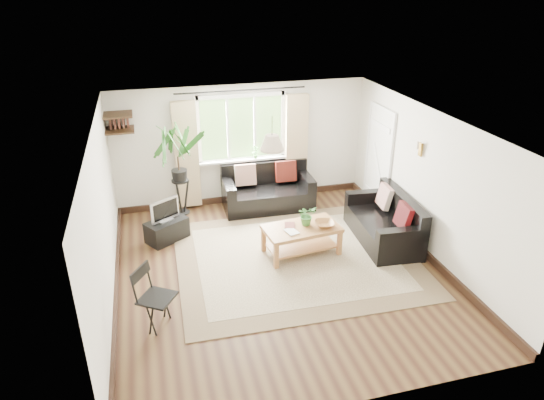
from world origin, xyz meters
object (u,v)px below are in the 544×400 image
object	(u,v)px
coffee_table	(301,240)
folding_chair	(157,299)
sofa_back	(268,189)
sofa_right	(383,220)
tv_stand	(167,230)
palm_stand	(180,176)

from	to	relation	value
coffee_table	folding_chair	world-z (taller)	folding_chair
sofa_back	folding_chair	distance (m)	3.90
folding_chair	sofa_back	bearing A→B (deg)	-2.92
folding_chair	sofa_right	bearing A→B (deg)	-37.69
sofa_back	sofa_right	distance (m)	2.41
tv_stand	palm_stand	distance (m)	1.02
tv_stand	palm_stand	bearing A→B (deg)	29.13
tv_stand	palm_stand	xyz separation A→B (m)	(0.33, 0.61, 0.75)
sofa_right	folding_chair	world-z (taller)	folding_chair
sofa_back	sofa_right	world-z (taller)	sofa_back
sofa_right	palm_stand	world-z (taller)	palm_stand
sofa_right	coffee_table	world-z (taller)	sofa_right
tv_stand	folding_chair	world-z (taller)	folding_chair
tv_stand	sofa_back	bearing A→B (deg)	-10.35
tv_stand	coffee_table	bearing A→B (deg)	-58.09
sofa_back	palm_stand	xyz separation A→B (m)	(-1.71, -0.20, 0.52)
sofa_right	folding_chair	bearing A→B (deg)	-66.82
sofa_right	folding_chair	xyz separation A→B (m)	(-3.91, -1.35, 0.04)
sofa_right	sofa_back	bearing A→B (deg)	-133.97
sofa_back	folding_chair	xyz separation A→B (m)	(-2.30, -3.14, 0.03)
coffee_table	palm_stand	bearing A→B (deg)	137.43
coffee_table	folding_chair	distance (m)	2.73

